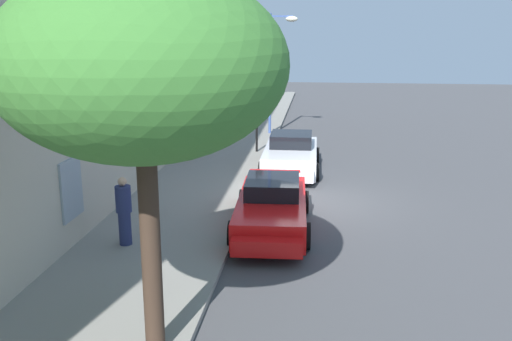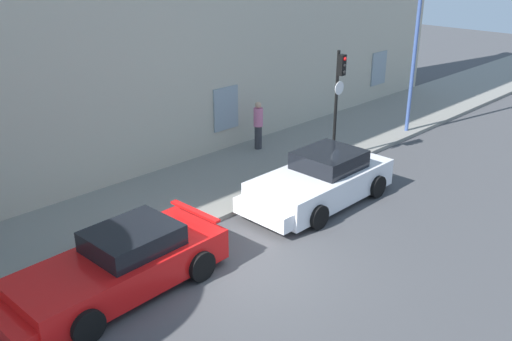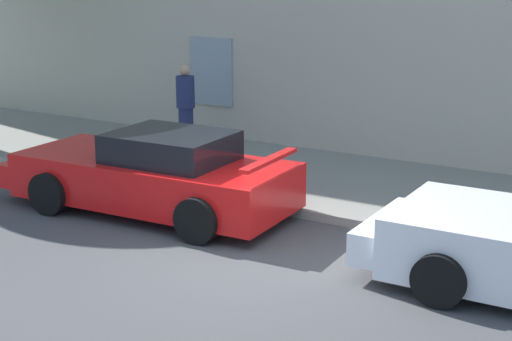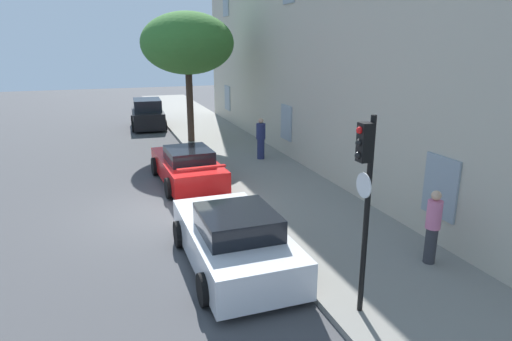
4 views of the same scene
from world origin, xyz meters
The scene contains 7 objects.
ground_plane centered at (0.00, 0.00, 0.00)m, with size 80.00×80.00×0.00m, color #444447.
sidewalk centered at (0.00, 4.08, 0.07)m, with size 60.00×3.90×0.14m, color gray.
sportscar_red_lead centered at (-2.77, 1.23, 0.61)m, with size 5.04×2.23×1.35m.
sportscar_yellow_flank centered at (3.73, 1.07, 0.62)m, with size 4.83×2.25×1.43m.
traffic_light centered at (6.60, 2.64, 2.63)m, with size 0.44×0.36×3.65m.
street_lamp centered at (11.03, 2.14, 4.23)m, with size 0.44×1.42×5.97m.
pedestrian_strolling centered at (5.49, 5.20, 1.02)m, with size 0.39×0.39×1.71m.
Camera 2 is at (-7.75, -7.92, 6.92)m, focal length 39.10 mm.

